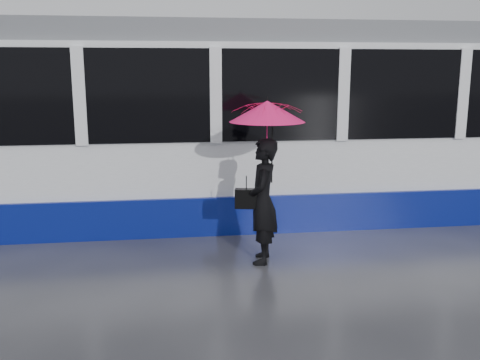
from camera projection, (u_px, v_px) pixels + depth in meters
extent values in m
plane|color=#2B2B30|center=(178.00, 265.00, 7.19)|extent=(90.00, 90.00, 0.00)
cube|color=#3F3D38|center=(175.00, 227.00, 8.92)|extent=(34.00, 0.07, 0.02)
cube|color=#3F3D38|center=(174.00, 206.00, 10.31)|extent=(34.00, 0.07, 0.02)
cube|color=white|center=(346.00, 129.00, 9.73)|extent=(24.00, 2.40, 2.95)
cube|color=navy|center=(344.00, 194.00, 9.98)|extent=(24.00, 2.56, 0.62)
cube|color=black|center=(348.00, 92.00, 9.60)|extent=(23.00, 2.48, 1.40)
cube|color=slate|center=(350.00, 36.00, 9.40)|extent=(23.60, 2.20, 0.35)
imported|color=black|center=(263.00, 201.00, 7.19)|extent=(0.53, 0.69, 1.70)
imported|color=#E21380|center=(267.00, 132.00, 7.00)|extent=(1.11, 1.12, 0.85)
cone|color=#E21380|center=(267.00, 111.00, 6.95)|extent=(1.19, 1.19, 0.28)
cylinder|color=black|center=(267.00, 99.00, 6.92)|extent=(0.01, 0.01, 0.06)
cylinder|color=black|center=(272.00, 155.00, 7.10)|extent=(0.02, 0.02, 0.74)
cube|color=black|center=(246.00, 199.00, 7.17)|extent=(0.32, 0.19, 0.26)
cylinder|color=black|center=(246.00, 182.00, 7.12)|extent=(0.01, 0.01, 0.18)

